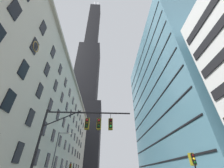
# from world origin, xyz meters

# --- Properties ---
(station_building) EXTENTS (15.56, 71.69, 27.20)m
(station_building) POSITION_xyz_m (-18.44, 29.84, 13.58)
(station_building) COLOR beige
(station_building) RESTS_ON ground
(dark_skyscraper) EXTENTS (28.93, 28.93, 213.48)m
(dark_skyscraper) POSITION_xyz_m (-18.60, 90.03, 64.91)
(dark_skyscraper) COLOR black
(dark_skyscraper) RESTS_ON ground
(glass_office_midrise) EXTENTS (14.73, 38.52, 41.45)m
(glass_office_midrise) POSITION_xyz_m (18.31, 23.79, 20.73)
(glass_office_midrise) COLOR teal
(glass_office_midrise) RESTS_ON ground
(traffic_signal_mast) EXTENTS (8.33, 0.63, 7.00)m
(traffic_signal_mast) POSITION_xyz_m (-3.02, 2.69, 5.28)
(traffic_signal_mast) COLOR black
(traffic_signal_mast) RESTS_ON sidewalk_left
(traffic_light_near_right) EXTENTS (0.40, 0.63, 3.39)m
(traffic_light_near_right) POSITION_xyz_m (7.34, 3.80, 2.84)
(traffic_light_near_right) COLOR black
(traffic_light_near_right) RESTS_ON sidewalk_right
(traffic_light_far_left) EXTENTS (0.40, 0.63, 3.46)m
(traffic_light_far_left) POSITION_xyz_m (-7.35, 20.72, 2.90)
(traffic_light_far_left) COLOR black
(traffic_light_far_left) RESTS_ON sidewalk_left
(street_lamppost) EXTENTS (2.23, 0.32, 7.76)m
(street_lamppost) POSITION_xyz_m (-8.41, 14.18, 4.75)
(street_lamppost) COLOR #47474C
(street_lamppost) RESTS_ON sidewalk_left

